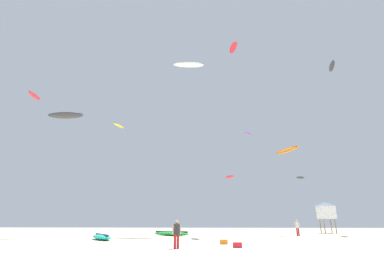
# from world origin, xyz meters

# --- Properties ---
(person_foreground) EXTENTS (0.54, 0.38, 1.68)m
(person_foreground) POSITION_xyz_m (-0.35, 6.09, 0.98)
(person_foreground) COLOR #B21E23
(person_foreground) RESTS_ON ground
(person_midground) EXTENTS (0.47, 0.40, 1.73)m
(person_midground) POSITION_xyz_m (11.80, 22.19, 1.01)
(person_midground) COLOR #B21E23
(person_midground) RESTS_ON ground
(kite_grounded_near) EXTENTS (4.57, 2.84, 0.56)m
(kite_grounded_near) POSITION_xyz_m (-2.53, 21.56, 0.26)
(kite_grounded_near) COLOR green
(kite_grounded_near) RESTS_ON ground
(kite_grounded_mid) EXTENTS (3.42, 4.29, 0.53)m
(kite_grounded_mid) POSITION_xyz_m (-7.96, 14.22, 0.25)
(kite_grounded_mid) COLOR #19B29E
(kite_grounded_mid) RESTS_ON ground
(lifeguard_tower) EXTENTS (2.30, 2.30, 4.15)m
(lifeguard_tower) POSITION_xyz_m (18.28, 30.06, 3.05)
(lifeguard_tower) COLOR #8C704C
(lifeguard_tower) RESTS_ON ground
(cooler_box) EXTENTS (0.56, 0.36, 0.32)m
(cooler_box) POSITION_xyz_m (2.76, 9.85, 0.16)
(cooler_box) COLOR orange
(cooler_box) RESTS_ON ground
(gear_bag) EXTENTS (0.56, 0.36, 0.32)m
(gear_bag) POSITION_xyz_m (3.48, 7.01, 0.16)
(gear_bag) COLOR red
(gear_bag) RESTS_ON ground
(kite_aloft_0) EXTENTS (2.11, 3.67, 0.86)m
(kite_aloft_0) POSITION_xyz_m (21.48, 27.88, 24.70)
(kite_aloft_0) COLOR #2D2D33
(kite_aloft_1) EXTENTS (2.81, 4.05, 0.99)m
(kite_aloft_1) POSITION_xyz_m (11.98, 23.62, 10.27)
(kite_aloft_1) COLOR orange
(kite_aloft_2) EXTENTS (1.72, 3.13, 0.44)m
(kite_aloft_2) POSITION_xyz_m (-14.10, 35.24, 17.91)
(kite_aloft_2) COLOR yellow
(kite_aloft_3) EXTENTS (1.32, 3.09, 0.43)m
(kite_aloft_3) POSITION_xyz_m (5.71, 23.15, 25.47)
(kite_aloft_3) COLOR red
(kite_aloft_4) EXTENTS (4.20, 1.29, 0.72)m
(kite_aloft_4) POSITION_xyz_m (-14.74, 17.56, 13.32)
(kite_aloft_4) COLOR #2D2D33
(kite_aloft_5) EXTENTS (0.86, 2.49, 0.29)m
(kite_aloft_5) POSITION_xyz_m (-18.82, 17.38, 15.82)
(kite_aloft_5) COLOR red
(kite_aloft_6) EXTENTS (1.86, 2.05, 0.53)m
(kite_aloft_6) POSITION_xyz_m (7.89, 28.87, 14.24)
(kite_aloft_6) COLOR purple
(kite_aloft_7) EXTENTS (1.90, 2.53, 0.55)m
(kite_aloft_7) POSITION_xyz_m (5.71, 39.37, 9.18)
(kite_aloft_7) COLOR red
(kite_aloft_8) EXTENTS (4.43, 1.63, 0.54)m
(kite_aloft_8) POSITION_xyz_m (-0.75, 23.02, 22.77)
(kite_aloft_8) COLOR white
(kite_aloft_9) EXTENTS (2.03, 1.53, 0.49)m
(kite_aloft_9) POSITION_xyz_m (18.65, 40.61, 9.13)
(kite_aloft_9) COLOR #2D2D33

